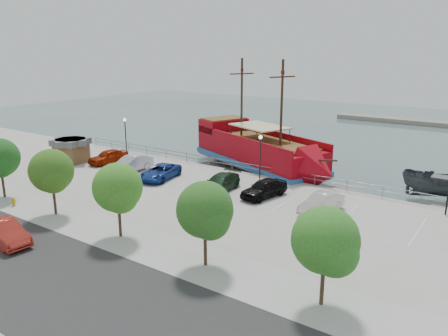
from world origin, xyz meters
The scene contains 24 objects.
ground centered at (0.00, 0.00, -1.00)m, with size 160.00×160.00×0.00m, color #3C5254.
street centered at (0.00, -16.00, 0.01)m, with size 100.00×8.00×0.04m, color #292929.
sidewalk centered at (0.00, -10.00, 0.01)m, with size 100.00×4.00×0.05m, color #A2A2A0.
seawall_railing centered at (0.00, 7.80, 0.53)m, with size 50.00×0.06×1.00m.
pirate_ship centered at (-2.34, 11.85, 1.10)m, with size 20.12×12.35×12.55m.
patrol_boat centered at (14.76, 12.68, 0.28)m, with size 2.49×6.63×2.57m, color #383F43.
dock_west centered at (-12.78, 9.20, -0.78)m, with size 7.72×2.21×0.44m, color gray.
dock_mid centered at (8.97, 9.20, -0.81)m, with size 6.81×1.95×0.39m, color slate.
shed centered at (-20.26, 0.62, 1.38)m, with size 3.68×3.68×2.59m.
street_sedan centered at (-6.27, -14.89, 0.74)m, with size 1.57×4.51×1.49m, color #AF271D.
fire_hydrant centered at (-12.27, -10.80, 0.40)m, with size 0.25×0.25×0.73m.
lamp_post_left centered at (-18.00, 6.50, 2.94)m, with size 0.36×0.36×4.28m.
lamp_post_mid centered at (0.00, 6.50, 2.94)m, with size 0.36×0.36×4.28m.
tree_b centered at (-14.85, -10.07, 3.30)m, with size 3.30×3.20×5.00m.
tree_c centered at (-7.85, -10.07, 3.30)m, with size 3.30×3.20×5.00m.
tree_d centered at (-0.85, -10.07, 3.30)m, with size 3.30×3.20×5.00m.
tree_e centered at (6.15, -10.07, 3.30)m, with size 3.30×3.20×5.00m.
tree_f centered at (13.15, -10.07, 3.30)m, with size 3.30×3.20×5.00m.
parked_car_a centered at (-16.58, 2.56, 0.76)m, with size 1.79×4.44×1.51m, color #8E1C04.
parked_car_b centered at (-12.10, 1.55, 0.80)m, with size 1.69×4.84×1.59m, color #B8BAC3.
parked_car_c centered at (-7.90, 1.33, 0.69)m, with size 2.29×4.96×1.38m, color navy.
parked_car_d centered at (-1.17, 1.59, 0.71)m, with size 1.99×4.91×1.42m, color #16321C.
parked_car_e centered at (2.82, 2.34, 0.77)m, with size 1.82×4.51×1.54m, color black.
parked_car_f centered at (8.10, 1.77, 0.71)m, with size 1.50×4.29×1.41m, color beige.
Camera 1 is at (19.72, -28.00, 11.94)m, focal length 35.00 mm.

